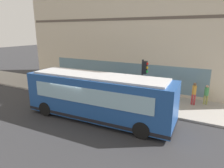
{
  "coord_description": "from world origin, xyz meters",
  "views": [
    {
      "loc": [
        -10.34,
        -8.21,
        5.82
      ],
      "look_at": [
        2.31,
        -1.52,
        1.94
      ],
      "focal_mm": 31.7,
      "sensor_mm": 36.0,
      "label": 1
    }
  ],
  "objects_px": {
    "city_bus_nearside": "(98,97)",
    "fire_hydrant": "(151,91)",
    "traffic_light_near_corner": "(144,75)",
    "pedestrian_near_hydrant": "(206,93)",
    "pedestrian_near_building_entrance": "(108,89)",
    "pedestrian_by_light_pole": "(194,92)",
    "pedestrian_walking_along_curb": "(80,82)"
  },
  "relations": [
    {
      "from": "city_bus_nearside",
      "to": "traffic_light_near_corner",
      "type": "xyz_separation_m",
      "value": [
        2.76,
        -2.19,
        1.17
      ]
    },
    {
      "from": "traffic_light_near_corner",
      "to": "pedestrian_near_building_entrance",
      "type": "distance_m",
      "value": 3.66
    },
    {
      "from": "fire_hydrant",
      "to": "pedestrian_by_light_pole",
      "type": "distance_m",
      "value": 3.79
    },
    {
      "from": "traffic_light_near_corner",
      "to": "pedestrian_near_hydrant",
      "type": "bearing_deg",
      "value": -52.1
    },
    {
      "from": "city_bus_nearside",
      "to": "pedestrian_near_hydrant",
      "type": "bearing_deg",
      "value": -46.58
    },
    {
      "from": "city_bus_nearside",
      "to": "fire_hydrant",
      "type": "height_order",
      "value": "city_bus_nearside"
    },
    {
      "from": "pedestrian_walking_along_curb",
      "to": "pedestrian_near_hydrant",
      "type": "xyz_separation_m",
      "value": [
        1.89,
        -10.76,
        -0.02
      ]
    },
    {
      "from": "pedestrian_near_building_entrance",
      "to": "pedestrian_by_light_pole",
      "type": "distance_m",
      "value": 6.81
    },
    {
      "from": "city_bus_nearside",
      "to": "pedestrian_near_building_entrance",
      "type": "height_order",
      "value": "city_bus_nearside"
    },
    {
      "from": "fire_hydrant",
      "to": "pedestrian_by_light_pole",
      "type": "xyz_separation_m",
      "value": [
        -0.8,
        -3.64,
        0.68
      ]
    },
    {
      "from": "pedestrian_near_building_entrance",
      "to": "pedestrian_near_hydrant",
      "type": "bearing_deg",
      "value": -70.04
    },
    {
      "from": "fire_hydrant",
      "to": "pedestrian_walking_along_curb",
      "type": "relative_size",
      "value": 0.46
    },
    {
      "from": "pedestrian_walking_along_curb",
      "to": "pedestrian_near_hydrant",
      "type": "relative_size",
      "value": 1.02
    },
    {
      "from": "traffic_light_near_corner",
      "to": "pedestrian_walking_along_curb",
      "type": "bearing_deg",
      "value": 79.01
    },
    {
      "from": "traffic_light_near_corner",
      "to": "pedestrian_near_building_entrance",
      "type": "height_order",
      "value": "traffic_light_near_corner"
    },
    {
      "from": "pedestrian_walking_along_curb",
      "to": "pedestrian_near_hydrant",
      "type": "height_order",
      "value": "pedestrian_walking_along_curb"
    },
    {
      "from": "pedestrian_walking_along_curb",
      "to": "pedestrian_near_building_entrance",
      "type": "bearing_deg",
      "value": -102.63
    },
    {
      "from": "traffic_light_near_corner",
      "to": "pedestrian_by_light_pole",
      "type": "xyz_separation_m",
      "value": [
        2.64,
        -3.23,
        -1.53
      ]
    },
    {
      "from": "traffic_light_near_corner",
      "to": "pedestrian_by_light_pole",
      "type": "bearing_deg",
      "value": -50.73
    },
    {
      "from": "traffic_light_near_corner",
      "to": "pedestrian_near_hydrant",
      "type": "xyz_separation_m",
      "value": [
        3.19,
        -4.09,
        -1.67
      ]
    },
    {
      "from": "city_bus_nearside",
      "to": "pedestrian_near_building_entrance",
      "type": "distance_m",
      "value": 3.48
    },
    {
      "from": "pedestrian_near_hydrant",
      "to": "traffic_light_near_corner",
      "type": "bearing_deg",
      "value": 127.9
    },
    {
      "from": "pedestrian_near_hydrant",
      "to": "pedestrian_by_light_pole",
      "type": "bearing_deg",
      "value": 122.23
    },
    {
      "from": "pedestrian_near_building_entrance",
      "to": "pedestrian_near_hydrant",
      "type": "relative_size",
      "value": 1.02
    },
    {
      "from": "fire_hydrant",
      "to": "city_bus_nearside",
      "type": "bearing_deg",
      "value": 163.93
    },
    {
      "from": "city_bus_nearside",
      "to": "fire_hydrant",
      "type": "bearing_deg",
      "value": -16.07
    },
    {
      "from": "pedestrian_walking_along_curb",
      "to": "pedestrian_near_hydrant",
      "type": "bearing_deg",
      "value": -80.04
    },
    {
      "from": "pedestrian_near_building_entrance",
      "to": "pedestrian_walking_along_curb",
      "type": "xyz_separation_m",
      "value": [
        0.77,
        3.44,
        -0.0
      ]
    },
    {
      "from": "city_bus_nearside",
      "to": "fire_hydrant",
      "type": "distance_m",
      "value": 6.54
    },
    {
      "from": "fire_hydrant",
      "to": "pedestrian_near_hydrant",
      "type": "distance_m",
      "value": 4.54
    },
    {
      "from": "pedestrian_by_light_pole",
      "to": "pedestrian_near_hydrant",
      "type": "relative_size",
      "value": 1.13
    },
    {
      "from": "traffic_light_near_corner",
      "to": "pedestrian_by_light_pole",
      "type": "height_order",
      "value": "traffic_light_near_corner"
    }
  ]
}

